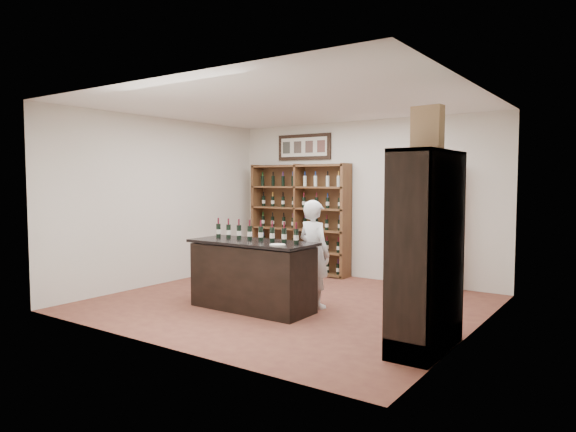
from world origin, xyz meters
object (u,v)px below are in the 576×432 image
(tasting_counter, at_px, (252,276))
(shopkeeper, at_px, (314,254))
(side_cabinet, at_px, (429,283))
(wine_crate, at_px, (427,128))
(counter_bottle_0, at_px, (218,230))
(wine_shelf, at_px, (300,218))

(tasting_counter, bearing_deg, shopkeeper, 44.11)
(side_cabinet, distance_m, wine_crate, 1.68)
(wine_crate, bearing_deg, counter_bottle_0, -179.35)
(wine_crate, bearing_deg, side_cabinet, 3.72)
(wine_shelf, relative_size, shopkeeper, 1.39)
(wine_shelf, distance_m, tasting_counter, 3.19)
(counter_bottle_0, xyz_separation_m, side_cabinet, (3.44, -0.37, -0.35))
(counter_bottle_0, distance_m, wine_crate, 3.66)
(side_cabinet, bearing_deg, wine_shelf, 139.79)
(side_cabinet, bearing_deg, tasting_counter, 173.72)
(counter_bottle_0, distance_m, shopkeeper, 1.52)
(wine_shelf, relative_size, counter_bottle_0, 7.33)
(wine_shelf, bearing_deg, wine_crate, -40.57)
(wine_shelf, distance_m, counter_bottle_0, 2.89)
(wine_shelf, relative_size, wine_crate, 4.62)
(tasting_counter, relative_size, wine_crate, 3.95)
(side_cabinet, distance_m, shopkeeper, 2.27)
(tasting_counter, bearing_deg, wine_shelf, 110.56)
(shopkeeper, height_order, wine_crate, wine_crate)
(wine_shelf, distance_m, wine_crate, 5.14)
(shopkeeper, bearing_deg, wine_crate, 169.06)
(side_cabinet, bearing_deg, shopkeeper, 155.63)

